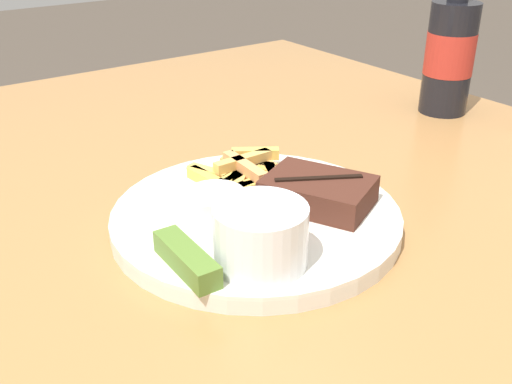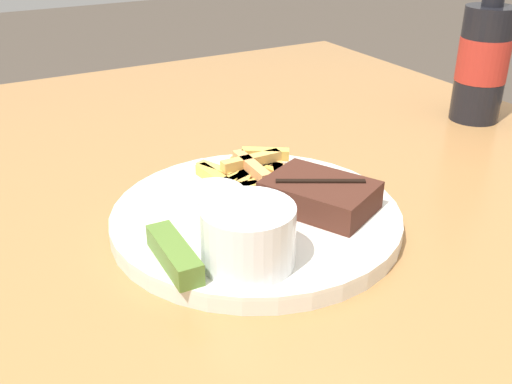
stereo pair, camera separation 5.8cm
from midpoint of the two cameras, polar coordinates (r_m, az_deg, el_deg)
name	(u,v)px [view 2 (the right image)]	position (r m, az deg, el deg)	size (l,w,h in m)	color
dining_table	(256,291)	(0.64, 2.62, -9.51)	(1.29, 1.08, 0.76)	#A87542
dinner_plate	(256,218)	(0.60, 2.80, -2.56)	(0.29, 0.29, 0.02)	silver
steak_portion	(320,195)	(0.60, 8.89, -0.33)	(0.12, 0.11, 0.03)	#472319
fries_pile	(255,172)	(0.65, 2.46, 1.82)	(0.10, 0.10, 0.02)	#E8BC4F
coleslaw_cup	(248,232)	(0.50, 2.60, -3.92)	(0.08, 0.08, 0.05)	white
dipping_sauce_cup	(214,201)	(0.58, -1.11, -0.91)	(0.06, 0.06, 0.03)	silver
pickle_spear	(174,254)	(0.50, -4.54, -6.02)	(0.08, 0.03, 0.02)	#567A2D
fork_utensil	(221,180)	(0.65, -0.81, 1.07)	(0.13, 0.01, 0.00)	#B7B7BC
beer_bottle	(484,56)	(0.93, 22.60, 11.81)	(0.07, 0.07, 0.26)	black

